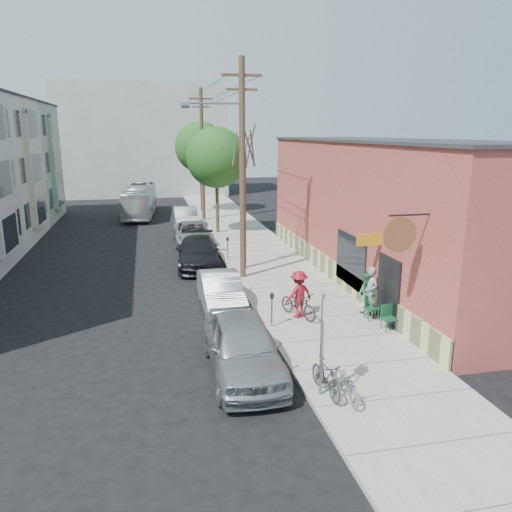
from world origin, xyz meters
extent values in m
plane|color=black|center=(0.00, 0.00, 0.00)|extent=(120.00, 120.00, 0.00)
cube|color=#A7A39A|center=(4.25, 11.00, 0.07)|extent=(4.50, 58.00, 0.15)
cube|color=#A6443D|center=(9.00, 5.00, 3.25)|extent=(5.00, 20.00, 6.50)
cube|color=#2B2B2D|center=(9.00, 5.00, 6.55)|extent=(5.20, 20.20, 0.12)
cube|color=#CFD082|center=(6.48, 5.00, 0.55)|extent=(0.10, 20.00, 1.10)
cube|color=black|center=(6.47, -1.00, 1.30)|extent=(0.10, 1.60, 2.60)
cube|color=black|center=(6.47, 2.50, 1.60)|extent=(0.08, 3.00, 2.20)
cylinder|color=brown|center=(5.55, -3.20, 3.90)|extent=(1.10, 0.06, 1.10)
cube|color=#C68817|center=(6.00, -0.20, 3.10)|extent=(1.00, 0.08, 0.45)
cube|color=beige|center=(-9.25, 18.00, 4.50)|extent=(1.10, 3.20, 7.00)
cube|color=#95A087|center=(-12.00, 26.00, 4.50)|extent=(6.00, 8.00, 9.00)
cube|color=#95A087|center=(-9.25, 26.00, 4.50)|extent=(1.10, 3.20, 7.00)
cube|color=#B4B5AF|center=(-2.00, 42.00, 6.00)|extent=(18.00, 8.00, 12.00)
cube|color=slate|center=(2.35, -5.40, 1.55)|extent=(0.07, 0.07, 2.80)
cube|color=silver|center=(2.35, -5.40, 2.55)|extent=(0.02, 0.45, 0.60)
cylinder|color=slate|center=(2.25, -0.50, 0.70)|extent=(0.06, 0.06, 1.10)
cylinder|color=black|center=(2.25, -0.50, 1.30)|extent=(0.14, 0.14, 0.18)
cylinder|color=slate|center=(2.25, 9.33, 0.70)|extent=(0.06, 0.06, 1.10)
cylinder|color=black|center=(2.25, 9.33, 1.30)|extent=(0.14, 0.14, 0.18)
cylinder|color=#503A28|center=(2.45, 5.97, 5.15)|extent=(0.28, 0.28, 10.00)
cube|color=#503A28|center=(2.45, 5.97, 9.35)|extent=(1.80, 0.12, 0.12)
cube|color=#503A28|center=(2.45, 5.97, 8.75)|extent=(1.40, 0.10, 0.10)
cylinder|color=slate|center=(-0.05, 5.97, 8.05)|extent=(0.35, 0.24, 0.24)
cylinder|color=#503A28|center=(2.45, 22.46, 5.15)|extent=(0.28, 0.28, 10.00)
cube|color=#503A28|center=(2.45, 22.46, 9.35)|extent=(1.80, 0.12, 0.12)
cube|color=#503A28|center=(2.45, 22.46, 8.75)|extent=(1.40, 0.10, 0.10)
cylinder|color=#44392C|center=(2.80, 7.49, 2.89)|extent=(0.24, 0.24, 5.47)
cylinder|color=#44392C|center=(2.80, 17.10, 2.55)|extent=(0.24, 0.24, 4.80)
sphere|color=#265D20|center=(2.80, 17.10, 5.25)|extent=(4.08, 4.08, 4.08)
cylinder|color=#44392C|center=(2.80, 26.91, 2.74)|extent=(0.24, 0.24, 5.18)
sphere|color=#265D20|center=(2.80, 26.91, 5.66)|extent=(4.36, 4.36, 4.36)
imported|color=gray|center=(6.07, -0.34, 1.12)|extent=(0.64, 0.81, 1.94)
imported|color=#2E7443|center=(5.96, -0.30, 1.00)|extent=(0.66, 0.84, 1.71)
imported|color=maroon|center=(3.46, 0.21, 1.05)|extent=(1.32, 1.02, 1.79)
imported|color=black|center=(3.46, 0.21, 0.65)|extent=(1.39, 2.01, 1.00)
imported|color=black|center=(2.49, -5.42, 0.64)|extent=(0.65, 1.66, 0.97)
imported|color=slate|center=(2.96, -5.71, 0.58)|extent=(0.60, 1.66, 0.87)
imported|color=#989C9F|center=(0.62, -3.51, 0.85)|extent=(2.10, 5.04, 1.71)
imported|color=#B7BCBF|center=(0.80, 2.11, 0.72)|extent=(1.55, 4.40, 1.45)
imported|color=black|center=(0.60, 8.80, 0.76)|extent=(2.56, 5.38, 1.51)
imported|color=#96999C|center=(0.80, 14.39, 0.69)|extent=(2.31, 4.97, 1.38)
imported|color=#919398|center=(0.80, 19.73, 0.78)|extent=(1.65, 4.72, 1.55)
imported|color=silver|center=(-2.53, 26.25, 1.30)|extent=(2.90, 9.48, 2.60)
camera|label=1|loc=(-1.88, -16.75, 6.94)|focal=35.00mm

